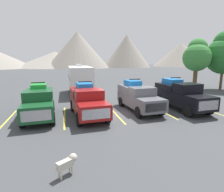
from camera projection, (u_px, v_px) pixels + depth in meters
The scene contains 15 objects.
ground_plane at pixel (115, 114), 14.72m from camera, with size 240.00×240.00×0.00m, color #3F4244.
pickup_truck_a at pixel (39, 102), 13.64m from camera, with size 2.42×5.50×2.52m.
pickup_truck_b at pixel (87, 100), 14.04m from camera, with size 2.50×5.71×2.53m.
pickup_truck_c at pixel (138, 96), 15.62m from camera, with size 2.41×5.43×2.56m.
pickup_truck_d at pixel (181, 95), 15.89m from camera, with size 2.47×5.79×2.66m.
lot_stripe_a at pixel (7, 121), 13.00m from camera, with size 0.12×5.50×0.01m, color gold.
lot_stripe_b at pixel (65, 117), 13.93m from camera, with size 0.12×5.50×0.01m, color gold.
lot_stripe_c at pixel (115, 113), 14.86m from camera, with size 0.12×5.50×0.01m, color gold.
lot_stripe_d at pixel (160, 110), 15.78m from camera, with size 0.12×5.50×0.01m, color gold.
lot_stripe_e at pixel (199, 107), 16.71m from camera, with size 0.12×5.50×0.01m, color gold.
camper_trailer_a at pixel (80, 78), 22.68m from camera, with size 2.62×7.70×3.63m.
dog at pixel (68, 162), 6.88m from camera, with size 0.83×0.64×0.75m.
tree_a at pixel (197, 55), 24.59m from camera, with size 3.58×3.58×6.93m.
tree_b at pixel (224, 53), 25.29m from camera, with size 4.86×4.86×8.02m.
mountain_ridge at pixel (58, 54), 93.89m from camera, with size 157.57×44.59×17.34m.
Camera 1 is at (-3.69, -13.68, 4.24)m, focal length 29.90 mm.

